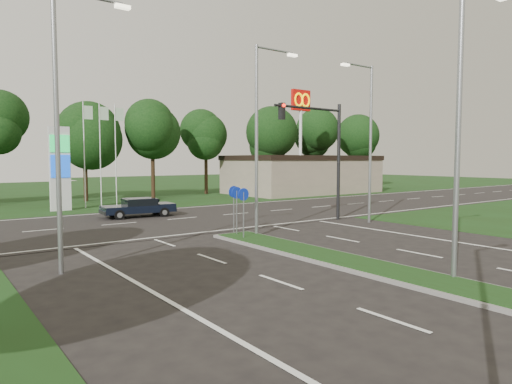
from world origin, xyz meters
TOP-DOWN VIEW (x-y plane):
  - verge_far at (0.00, 55.00)m, footprint 160.00×50.00m
  - cross_road at (0.00, 24.00)m, footprint 160.00×12.00m
  - median_kerb at (0.00, 4.00)m, footprint 2.00×26.00m
  - commercial_building at (22.00, 36.00)m, footprint 16.00×9.00m
  - streetlight_median_near at (1.00, 6.00)m, footprint 2.53×0.22m
  - streetlight_median_far at (1.00, 16.00)m, footprint 2.53×0.22m
  - streetlight_left_far at (-8.30, 14.00)m, footprint 2.53×0.22m
  - streetlight_right_far at (8.80, 16.00)m, footprint 2.53×0.22m
  - traffic_signal at (7.19, 18.00)m, footprint 5.10×0.42m
  - median_signs at (0.00, 16.40)m, footprint 1.16×1.76m
  - gas_pylon at (-3.79, 33.05)m, footprint 5.80×1.26m
  - mcdonalds_sign at (18.00, 31.97)m, footprint 2.20×0.47m
  - treeline_far at (0.10, 39.93)m, footprint 6.00×6.00m
  - navy_sedan at (-0.89, 26.32)m, footprint 4.57×2.21m

SIDE VIEW (x-z plane):
  - verge_far at x=0.00m, z-range -0.01..0.01m
  - cross_road at x=0.00m, z-range -0.01..0.01m
  - median_kerb at x=0.00m, z-range 0.00..0.12m
  - navy_sedan at x=-0.89m, z-range 0.04..1.26m
  - median_signs at x=0.00m, z-range 0.52..2.90m
  - commercial_building at x=22.00m, z-range 0.00..4.00m
  - gas_pylon at x=-3.79m, z-range -0.80..7.20m
  - traffic_signal at x=7.19m, z-range 1.15..8.15m
  - streetlight_median_near at x=1.00m, z-range 0.58..9.58m
  - streetlight_median_far at x=1.00m, z-range 0.58..9.58m
  - streetlight_left_far at x=-8.30m, z-range 0.58..9.58m
  - streetlight_right_far at x=8.80m, z-range 0.58..9.58m
  - treeline_far at x=0.10m, z-range 1.88..11.78m
  - mcdonalds_sign at x=18.00m, z-range 2.79..13.19m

